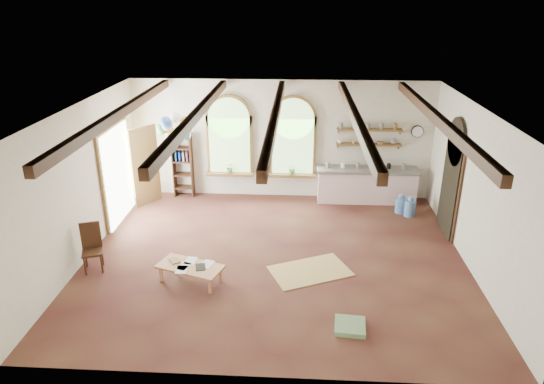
# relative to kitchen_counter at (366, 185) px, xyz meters

# --- Properties ---
(floor) EXTENTS (8.00, 8.00, 0.00)m
(floor) POSITION_rel_kitchen_counter_xyz_m (-2.30, -3.20, -0.48)
(floor) COLOR brown
(floor) RESTS_ON ground
(ceiling_beams) EXTENTS (6.20, 6.80, 0.18)m
(ceiling_beams) POSITION_rel_kitchen_counter_xyz_m (-2.30, -3.20, 2.62)
(ceiling_beams) COLOR #3A1C12
(ceiling_beams) RESTS_ON ceiling
(window_left) EXTENTS (1.30, 0.28, 2.20)m
(window_left) POSITION_rel_kitchen_counter_xyz_m (-3.70, 0.23, 1.16)
(window_left) COLOR brown
(window_left) RESTS_ON floor
(window_right) EXTENTS (1.30, 0.28, 2.20)m
(window_right) POSITION_rel_kitchen_counter_xyz_m (-2.00, 0.23, 1.16)
(window_right) COLOR brown
(window_right) RESTS_ON floor
(left_doorway) EXTENTS (0.10, 1.90, 2.50)m
(left_doorway) POSITION_rel_kitchen_counter_xyz_m (-6.25, -1.40, 0.67)
(left_doorway) COLOR brown
(left_doorway) RESTS_ON floor
(right_doorway) EXTENTS (0.10, 1.30, 2.40)m
(right_doorway) POSITION_rel_kitchen_counter_xyz_m (1.65, -1.70, 0.62)
(right_doorway) COLOR black
(right_doorway) RESTS_ON floor
(kitchen_counter) EXTENTS (2.68, 0.62, 0.94)m
(kitchen_counter) POSITION_rel_kitchen_counter_xyz_m (0.00, 0.00, 0.00)
(kitchen_counter) COLOR silver
(kitchen_counter) RESTS_ON floor
(wall_shelf_lower) EXTENTS (1.70, 0.24, 0.04)m
(wall_shelf_lower) POSITION_rel_kitchen_counter_xyz_m (0.00, 0.18, 1.07)
(wall_shelf_lower) COLOR brown
(wall_shelf_lower) RESTS_ON wall_back
(wall_shelf_upper) EXTENTS (1.70, 0.24, 0.04)m
(wall_shelf_upper) POSITION_rel_kitchen_counter_xyz_m (0.00, 0.18, 1.47)
(wall_shelf_upper) COLOR brown
(wall_shelf_upper) RESTS_ON wall_back
(wall_clock) EXTENTS (0.32, 0.04, 0.32)m
(wall_clock) POSITION_rel_kitchen_counter_xyz_m (1.25, 0.25, 1.42)
(wall_clock) COLOR black
(wall_clock) RESTS_ON wall_back
(bookshelf) EXTENTS (0.53, 0.32, 1.80)m
(bookshelf) POSITION_rel_kitchen_counter_xyz_m (-5.00, 0.12, 0.42)
(bookshelf) COLOR #3A1C12
(bookshelf) RESTS_ON floor
(coffee_table) EXTENTS (1.39, 0.97, 0.36)m
(coffee_table) POSITION_rel_kitchen_counter_xyz_m (-3.89, -4.23, -0.16)
(coffee_table) COLOR tan
(coffee_table) RESTS_ON floor
(side_chair) EXTENTS (0.50, 0.50, 1.00)m
(side_chair) POSITION_rel_kitchen_counter_xyz_m (-5.96, -3.89, -0.19)
(side_chair) COLOR #3A1C12
(side_chair) RESTS_ON floor
(floor_mat) EXTENTS (1.81, 1.52, 0.02)m
(floor_mat) POSITION_rel_kitchen_counter_xyz_m (-1.56, -3.72, -0.47)
(floor_mat) COLOR tan
(floor_mat) RESTS_ON floor
(floor_cushion) EXTENTS (0.55, 0.55, 0.09)m
(floor_cushion) POSITION_rel_kitchen_counter_xyz_m (-0.91, -5.50, -0.43)
(floor_cushion) COLOR #6C9164
(floor_cushion) RESTS_ON floor
(water_jug_a) EXTENTS (0.26, 0.26, 0.51)m
(water_jug_a) POSITION_rel_kitchen_counter_xyz_m (0.80, -0.70, -0.26)
(water_jug_a) COLOR #557EB6
(water_jug_a) RESTS_ON floor
(water_jug_b) EXTENTS (0.28, 0.28, 0.54)m
(water_jug_b) POSITION_rel_kitchen_counter_xyz_m (1.00, -0.90, -0.24)
(water_jug_b) COLOR #557EB6
(water_jug_b) RESTS_ON floor
(balloon_cluster) EXTENTS (0.88, 0.98, 1.16)m
(balloon_cluster) POSITION_rel_kitchen_counter_xyz_m (-4.71, -1.39, 1.86)
(balloon_cluster) COLOR silver
(balloon_cluster) RESTS_ON floor
(table_book) EXTENTS (0.29, 0.30, 0.02)m
(table_book) POSITION_rel_kitchen_counter_xyz_m (-4.30, -4.13, -0.10)
(table_book) COLOR olive
(table_book) RESTS_ON coffee_table
(tablet) EXTENTS (0.24, 0.30, 0.01)m
(tablet) POSITION_rel_kitchen_counter_xyz_m (-3.68, -4.28, -0.11)
(tablet) COLOR black
(tablet) RESTS_ON coffee_table
(potted_plant_left) EXTENTS (0.27, 0.23, 0.30)m
(potted_plant_left) POSITION_rel_kitchen_counter_xyz_m (-3.70, 0.12, 0.37)
(potted_plant_left) COLOR #598C4C
(potted_plant_left) RESTS_ON window_left
(potted_plant_right) EXTENTS (0.27, 0.23, 0.30)m
(potted_plant_right) POSITION_rel_kitchen_counter_xyz_m (-2.00, 0.12, 0.37)
(potted_plant_right) COLOR #598C4C
(potted_plant_right) RESTS_ON window_right
(shelf_cup_a) EXTENTS (0.12, 0.10, 0.10)m
(shelf_cup_a) POSITION_rel_kitchen_counter_xyz_m (-0.75, 0.18, 1.14)
(shelf_cup_a) COLOR white
(shelf_cup_a) RESTS_ON wall_shelf_lower
(shelf_cup_b) EXTENTS (0.10, 0.10, 0.09)m
(shelf_cup_b) POSITION_rel_kitchen_counter_xyz_m (-0.40, 0.18, 1.14)
(shelf_cup_b) COLOR beige
(shelf_cup_b) RESTS_ON wall_shelf_lower
(shelf_bowl_a) EXTENTS (0.22, 0.22, 0.05)m
(shelf_bowl_a) POSITION_rel_kitchen_counter_xyz_m (-0.05, 0.18, 1.12)
(shelf_bowl_a) COLOR beige
(shelf_bowl_a) RESTS_ON wall_shelf_lower
(shelf_bowl_b) EXTENTS (0.20, 0.20, 0.06)m
(shelf_bowl_b) POSITION_rel_kitchen_counter_xyz_m (0.30, 0.18, 1.12)
(shelf_bowl_b) COLOR #8C664C
(shelf_bowl_b) RESTS_ON wall_shelf_lower
(shelf_vase) EXTENTS (0.18, 0.18, 0.19)m
(shelf_vase) POSITION_rel_kitchen_counter_xyz_m (0.65, 0.18, 1.19)
(shelf_vase) COLOR slate
(shelf_vase) RESTS_ON wall_shelf_lower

